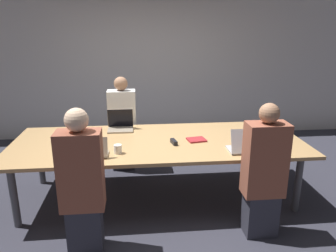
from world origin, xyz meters
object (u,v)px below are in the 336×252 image
Objects in this scene: person_far_midleft at (123,125)px; laptop_near_right at (245,145)px; stapler at (174,142)px; person_near_left at (82,185)px; cup_near_left at (118,149)px; laptop_near_left at (91,151)px; cup_near_right at (267,145)px; person_near_right at (264,174)px; laptop_far_midleft at (120,124)px.

person_far_midleft is 4.10× the size of laptop_near_right.
person_far_midleft is 1.24m from stapler.
person_near_left is (-0.31, -1.88, 0.01)m from person_far_midleft.
person_far_midleft is 1.30m from cup_near_left.
stapler is at bearing -24.16° from laptop_near_right.
stapler is at bearing -160.96° from laptop_near_left.
cup_near_right is (1.66, -0.05, 0.00)m from cup_near_left.
person_near_right is (1.73, -0.43, -0.14)m from laptop_near_left.
laptop_near_right is (1.66, -0.02, 0.01)m from laptop_near_left.
cup_near_right reaches higher than cup_near_left.
person_near_right reaches higher than cup_near_left.
laptop_far_midleft is 0.99m from laptop_near_left.
person_far_midleft is at bearing -99.26° from person_near_left.
person_near_right reaches higher than stapler.
stapler is at bearing -58.91° from person_far_midleft.
cup_near_left is 1.39m from laptop_near_right.
person_far_midleft is 14.23× the size of cup_near_left.
laptop_near_left is 0.53m from person_near_left.
laptop_near_left is at bearing -92.77° from person_near_left.
cup_near_left is (0.28, 0.09, -0.02)m from laptop_near_left.
cup_near_right is at bearing -164.60° from person_near_left.
person_near_right reaches higher than laptop_near_right.
person_near_left is (-0.02, -0.51, -0.13)m from laptop_near_left.
person_near_left reaches higher than cup_near_left.
laptop_near_right is at bearing -80.71° from person_near_right.
laptop_near_right is at bearing 179.46° from laptop_near_left.
stapler is (-0.81, 0.75, 0.10)m from person_near_right.
person_near_left is at bearing 2.63° from person_near_right.
laptop_near_left is (-0.28, -0.96, -0.01)m from laptop_far_midleft.
laptop_far_midleft is 3.42× the size of cup_near_right.
cup_near_left is (0.00, -0.87, -0.03)m from laptop_far_midleft.
person_far_midleft is at bearing 108.75° from stapler.
stapler is (0.64, 0.23, -0.02)m from cup_near_left.
person_near_right is (0.07, -0.41, -0.15)m from laptop_near_right.
laptop_near_left is at bearing -101.62° from person_far_midleft.
stapler is at bearing -44.66° from laptop_far_midleft.
laptop_near_left reaches higher than cup_near_left.
person_far_midleft is (0.01, 0.42, -0.15)m from laptop_far_midleft.
laptop_near_left is at bearing -106.07° from laptop_far_midleft.
laptop_near_right reaches higher than cup_near_right.
person_near_left is at bearing -151.18° from stapler.
stapler is at bearing -138.84° from person_near_left.
person_near_right is at bearing -51.23° from person_far_midleft.
cup_near_right is at bearing -114.26° from person_near_right.
cup_near_right is 0.63× the size of stapler.
person_near_left reaches higher than laptop_near_left.
cup_near_right is 1.06m from stapler.
person_far_midleft is at bearing 89.85° from cup_near_left.
cup_near_left is at bearing -19.48° from person_near_right.
laptop_far_midleft is at bearing 90.28° from cup_near_left.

